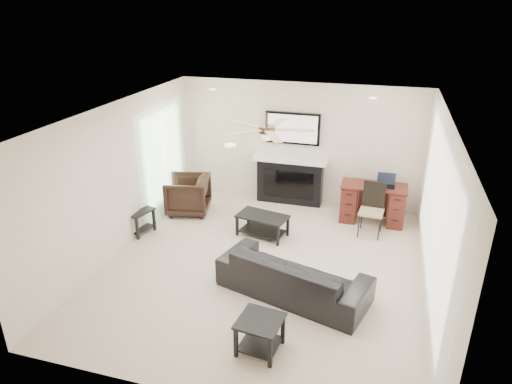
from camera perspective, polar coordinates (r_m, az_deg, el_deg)
room_shell at (r=6.76m, az=2.79°, el=3.04°), size 5.50×5.54×2.52m
sofa at (r=6.70m, az=4.68°, el=-10.31°), size 2.33×1.42×0.64m
armchair at (r=9.21m, az=-8.52°, el=-0.35°), size 0.97×0.96×0.75m
coffee_table at (r=8.28m, az=0.81°, el=-4.21°), size 0.98×0.68×0.40m
end_table_near at (r=5.81m, az=0.49°, el=-17.43°), size 0.58×0.58×0.45m
end_table_left at (r=8.68m, az=-14.60°, el=-3.50°), size 0.62×0.62×0.45m
fireplace_unit at (r=9.38m, az=4.31°, el=4.07°), size 1.52×0.34×1.91m
desk at (r=9.00m, az=14.35°, el=-1.40°), size 1.22×0.56×0.76m
desk_chair at (r=8.45m, az=14.24°, el=-2.23°), size 0.45×0.47×0.97m
laptop at (r=8.79m, az=15.96°, el=1.35°), size 0.33×0.24×0.23m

